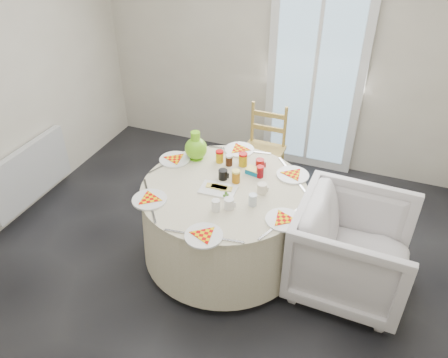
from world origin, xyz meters
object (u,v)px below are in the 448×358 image
(green_pitcher, at_px, (196,143))
(armchair, at_px, (352,250))
(radiator, at_px, (30,173))
(table, at_px, (224,221))
(wooden_chair, at_px, (263,149))

(green_pitcher, bearing_deg, armchair, -31.10)
(radiator, xyz_separation_m, green_pitcher, (1.62, 0.34, 0.49))
(table, distance_m, green_pitcher, 0.70)
(armchair, bearing_deg, green_pitcher, 80.18)
(radiator, xyz_separation_m, table, (2.00, 0.02, -0.01))
(radiator, relative_size, table, 0.74)
(wooden_chair, distance_m, green_pitcher, 0.95)
(armchair, bearing_deg, table, 93.27)
(table, xyz_separation_m, green_pitcher, (-0.38, 0.32, 0.49))
(radiator, height_order, table, table)
(radiator, bearing_deg, table, 0.43)
(armchair, distance_m, green_pitcher, 1.54)
(table, bearing_deg, armchair, 1.10)
(armchair, relative_size, green_pitcher, 3.47)
(table, height_order, green_pitcher, green_pitcher)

